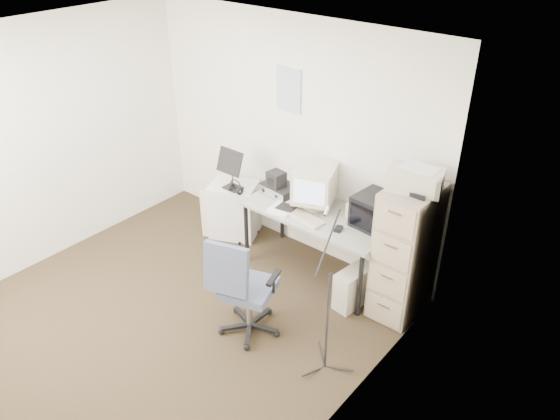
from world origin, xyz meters
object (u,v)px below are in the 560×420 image
Objects in this scene: office_chair at (249,286)px; desk at (317,243)px; side_cart at (234,209)px; filing_cabinet at (405,252)px.

desk is at bearing 74.83° from office_chair.
desk is 2.35× the size of side_cart.
filing_cabinet is 2.04× the size of side_cart.
desk is 1.53× the size of office_chair.
filing_cabinet is at bearing 1.81° from desk.
desk is at bearing -178.19° from filing_cabinet.
office_chair is at bearing -129.09° from filing_cabinet.
side_cart is at bearing 178.99° from desk.
filing_cabinet is 0.87× the size of desk.
office_chair is 1.66m from side_cart.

